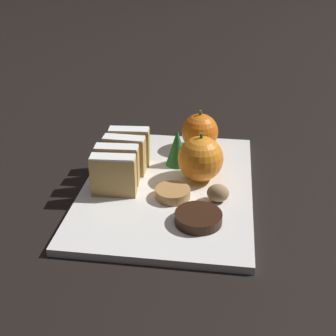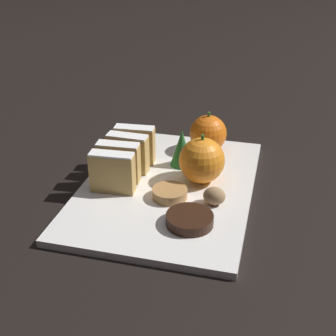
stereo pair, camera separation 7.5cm
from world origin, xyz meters
TOP-DOWN VIEW (x-y plane):
  - ground_plane at (0.00, 0.00)m, footprint 6.00×6.00m
  - serving_platter at (0.00, 0.00)m, footprint 0.27×0.38m
  - stollen_slice_front at (-0.08, -0.04)m, footprint 0.07×0.03m
  - stollen_slice_second at (-0.08, -0.01)m, footprint 0.07×0.03m
  - stollen_slice_third at (-0.08, 0.03)m, footprint 0.07×0.03m
  - stollen_slice_fourth at (-0.08, 0.06)m, footprint 0.07×0.03m
  - orange_near at (0.05, 0.02)m, footprint 0.08×0.08m
  - orange_far at (0.04, 0.14)m, footprint 0.07×0.07m
  - walnut at (0.08, -0.04)m, footprint 0.03×0.03m
  - chocolate_cookie at (0.06, -0.10)m, footprint 0.07×0.07m
  - gingerbread_cookie at (0.01, -0.04)m, footprint 0.05×0.05m
  - evergreen_sprig at (0.01, 0.07)m, footprint 0.04×0.04m

SIDE VIEW (x-z plane):
  - ground_plane at x=0.00m, z-range 0.00..0.00m
  - serving_platter at x=0.00m, z-range 0.00..0.01m
  - chocolate_cookie at x=0.06m, z-range 0.01..0.03m
  - gingerbread_cookie at x=0.01m, z-range 0.01..0.03m
  - walnut at x=0.08m, z-range 0.01..0.04m
  - evergreen_sprig at x=0.01m, z-range 0.01..0.08m
  - stollen_slice_front at x=-0.08m, z-range 0.01..0.08m
  - stollen_slice_second at x=-0.08m, z-range 0.01..0.08m
  - stollen_slice_third at x=-0.08m, z-range 0.01..0.08m
  - stollen_slice_fourth at x=-0.08m, z-range 0.01..0.08m
  - orange_far at x=0.04m, z-range 0.01..0.08m
  - orange_near at x=0.05m, z-range 0.01..0.09m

